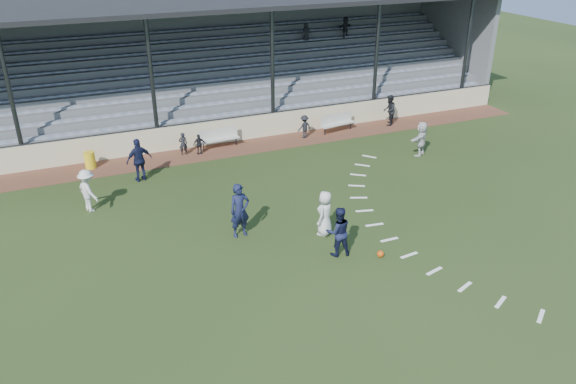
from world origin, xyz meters
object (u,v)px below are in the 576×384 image
Objects in this scene: player_white_lead at (325,213)px; official at (389,110)px; bench_left at (219,136)px; trash_bin at (90,160)px; football at (380,254)px; bench_right at (337,121)px; player_navy_lead at (240,211)px.

player_white_lead is 1.01× the size of official.
trash_bin is at bearing 178.47° from bench_left.
football is at bearing -83.70° from bench_left.
bench_right is at bearing 69.55° from football.
official is (15.67, -0.15, 0.46)m from trash_bin.
official is (8.47, 9.30, 0.02)m from player_white_lead.
player_navy_lead is at bearing -105.41° from bench_left.
trash_bin is 0.46× the size of official.
official is at bearing 57.02° from football.
football is 5.09m from player_navy_lead.
trash_bin is 0.38× the size of player_navy_lead.
trash_bin is 9.48m from player_navy_lead.
trash_bin reaches higher than football.
player_white_lead reaches higher than bench_right.
player_white_lead is (7.20, -9.45, 0.44)m from trash_bin.
player_navy_lead reaches higher than trash_bin.
football is at bearing 75.27° from player_white_lead.
official reaches higher than football.
player_navy_lead is at bearing -144.02° from bench_right.
player_white_lead is 3.02m from player_navy_lead.
player_navy_lead is (-1.77, -8.63, 0.42)m from bench_left.
official is (9.52, -0.40, 0.27)m from bench_left.
player_white_lead is (-1.06, 2.11, 0.73)m from football.
football is at bearing -120.23° from bench_right.
football is 0.14× the size of player_white_lead.
player_white_lead is (-5.39, -9.49, 0.26)m from bench_right.
player_white_lead is at bearing -52.71° from trash_bin.
official is (7.41, 11.41, 0.74)m from football.
bench_left is 1.20× the size of player_white_lead.
trash_bin is 0.45× the size of player_white_lead.
player_navy_lead is at bearing -62.40° from trash_bin.
player_navy_lead is (-3.88, 3.18, 0.89)m from football.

